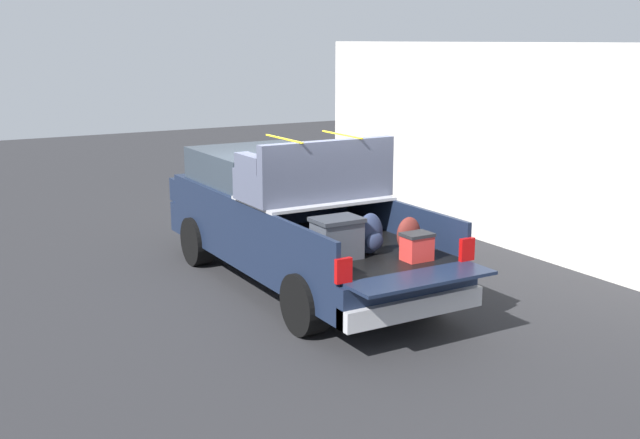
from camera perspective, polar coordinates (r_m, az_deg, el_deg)
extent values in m
plane|color=#262628|center=(11.47, -1.52, -4.78)|extent=(40.00, 40.00, 0.00)
cube|color=#162138|center=(11.29, -1.53, -1.84)|extent=(5.50, 1.92, 0.48)
cube|color=black|center=(10.23, 1.69, -1.91)|extent=(2.80, 1.80, 0.04)
cube|color=#162138|center=(9.72, -2.96, -1.31)|extent=(2.80, 0.06, 0.50)
cube|color=#162138|center=(10.68, 5.94, -0.06)|extent=(2.80, 0.06, 0.50)
cube|color=#162138|center=(11.32, -1.96, 0.76)|extent=(0.06, 1.80, 0.50)
cube|color=#162138|center=(8.90, 7.41, -4.30)|extent=(0.55, 1.80, 0.04)
cube|color=#B2B2B7|center=(10.76, -0.47, 1.58)|extent=(1.25, 1.92, 0.04)
cube|color=#162138|center=(12.35, -4.56, 1.76)|extent=(2.30, 1.92, 0.50)
cube|color=#2D3842|center=(12.18, -4.40, 3.96)|extent=(1.94, 1.76, 0.49)
cube|color=#162138|center=(13.57, -7.04, 2.47)|extent=(0.40, 1.82, 0.38)
cube|color=#B2B2B7|center=(9.14, 6.75, -6.35)|extent=(0.24, 1.92, 0.24)
cube|color=red|center=(8.57, 1.72, -3.76)|extent=(0.06, 0.20, 0.28)
cube|color=red|center=(9.59, 10.69, -2.16)|extent=(0.06, 0.20, 0.28)
cylinder|color=black|center=(12.53, -8.93, -1.55)|extent=(0.77, 0.30, 0.77)
cylinder|color=black|center=(13.25, -1.83, -0.60)|extent=(0.77, 0.30, 0.77)
cylinder|color=black|center=(9.49, -1.10, -6.18)|extent=(0.77, 0.30, 0.77)
cylinder|color=black|center=(10.41, 7.41, -4.52)|extent=(0.77, 0.30, 0.77)
cube|color=#474C56|center=(9.51, 1.25, -1.51)|extent=(0.40, 0.55, 0.46)
cube|color=#31353C|center=(9.45, 1.25, -0.02)|extent=(0.44, 0.59, 0.05)
ellipsoid|color=#283351|center=(9.72, 3.67, -1.03)|extent=(0.20, 0.36, 0.52)
ellipsoid|color=#283351|center=(9.65, 4.03, -1.61)|extent=(0.09, 0.25, 0.23)
ellipsoid|color=maroon|center=(9.83, 6.50, -1.11)|extent=(0.20, 0.34, 0.45)
ellipsoid|color=maroon|center=(9.76, 6.88, -1.64)|extent=(0.09, 0.24, 0.20)
cube|color=red|center=(9.51, 7.10, -2.10)|extent=(0.26, 0.34, 0.30)
cube|color=#262628|center=(9.47, 7.12, -1.10)|extent=(0.28, 0.36, 0.04)
cube|color=#4C5166|center=(10.72, -0.47, 2.79)|extent=(0.93, 2.01, 0.42)
cube|color=#4C5166|center=(10.32, 0.58, 4.70)|extent=(0.16, 2.01, 0.40)
cube|color=#4C5166|center=(10.29, -5.01, 4.12)|extent=(0.69, 0.20, 0.22)
cube|color=#4C5166|center=(11.18, 3.45, 4.85)|extent=(0.69, 0.20, 0.22)
cube|color=yellow|center=(10.41, -2.65, 5.92)|extent=(1.03, 0.03, 0.02)
cube|color=yellow|center=(10.85, 1.61, 6.22)|extent=(1.03, 0.03, 0.02)
cube|color=silver|center=(13.75, 13.57, 5.26)|extent=(10.76, 0.36, 3.46)
cylinder|color=#2D2D33|center=(16.48, 0.69, 2.35)|extent=(0.56, 0.56, 0.90)
cylinder|color=#2D2D33|center=(16.39, 0.69, 4.03)|extent=(0.60, 0.60, 0.08)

